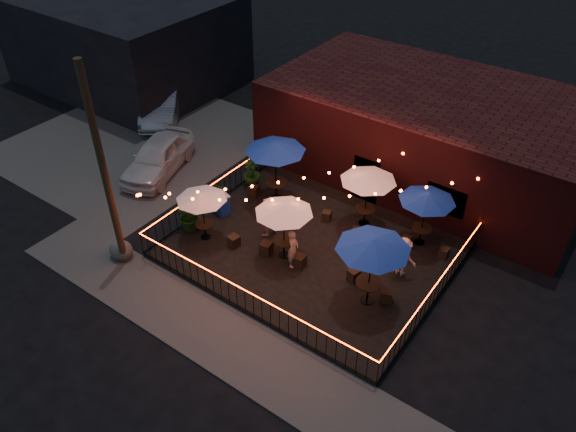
% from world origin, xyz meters
% --- Properties ---
extents(ground, '(110.00, 110.00, 0.00)m').
position_xyz_m(ground, '(0.00, 0.00, 0.00)').
color(ground, black).
rests_on(ground, ground).
extents(patio, '(10.00, 8.00, 0.15)m').
position_xyz_m(patio, '(0.00, 2.00, 0.07)').
color(patio, black).
rests_on(patio, ground).
extents(sidewalk, '(18.00, 2.50, 0.05)m').
position_xyz_m(sidewalk, '(0.00, -3.25, 0.03)').
color(sidewalk, '#484542').
rests_on(sidewalk, ground).
extents(parking_lot, '(11.00, 12.00, 0.02)m').
position_xyz_m(parking_lot, '(-12.00, 4.00, 0.01)').
color(parking_lot, '#484542').
rests_on(parking_lot, ground).
extents(brick_building, '(14.00, 8.00, 4.00)m').
position_xyz_m(brick_building, '(1.00, 9.99, 2.00)').
color(brick_building, '#370F10').
rests_on(brick_building, ground).
extents(background_building, '(12.00, 9.00, 5.00)m').
position_xyz_m(background_building, '(-18.00, 9.00, 2.50)').
color(background_building, black).
rests_on(background_building, ground).
extents(utility_pole, '(0.26, 0.26, 8.00)m').
position_xyz_m(utility_pole, '(-5.40, -2.60, 4.00)').
color(utility_pole, '#332515').
rests_on(utility_pole, ground).
extents(fence_front, '(10.00, 0.04, 1.04)m').
position_xyz_m(fence_front, '(0.00, -2.00, 0.66)').
color(fence_front, black).
rests_on(fence_front, patio).
extents(fence_left, '(0.04, 8.00, 1.04)m').
position_xyz_m(fence_left, '(-5.00, 2.00, 0.66)').
color(fence_left, black).
rests_on(fence_left, patio).
extents(fence_right, '(0.04, 8.00, 1.04)m').
position_xyz_m(fence_right, '(5.00, 2.00, 0.66)').
color(fence_right, black).
rests_on(fence_right, patio).
extents(festoon_lights, '(10.02, 8.72, 1.32)m').
position_xyz_m(festoon_lights, '(-1.01, 1.70, 2.52)').
color(festoon_lights, '#F54F1D').
rests_on(festoon_lights, ground).
extents(cafe_table_0, '(2.37, 2.37, 2.15)m').
position_xyz_m(cafe_table_0, '(-3.79, 0.15, 2.11)').
color(cafe_table_0, black).
rests_on(cafe_table_0, patio).
extents(cafe_table_1, '(2.61, 2.61, 2.78)m').
position_xyz_m(cafe_table_1, '(-3.12, 3.90, 2.69)').
color(cafe_table_1, black).
rests_on(cafe_table_1, patio).
extents(cafe_table_2, '(2.86, 2.86, 2.37)m').
position_xyz_m(cafe_table_2, '(-0.65, 1.09, 2.32)').
color(cafe_table_2, black).
rests_on(cafe_table_2, patio).
extents(cafe_table_3, '(2.75, 2.75, 2.45)m').
position_xyz_m(cafe_table_3, '(0.83, 4.58, 2.38)').
color(cafe_table_3, black).
rests_on(cafe_table_3, patio).
extents(cafe_table_4, '(2.80, 2.80, 2.75)m').
position_xyz_m(cafe_table_4, '(3.06, 0.87, 2.66)').
color(cafe_table_4, black).
rests_on(cafe_table_4, patio).
extents(cafe_table_5, '(2.62, 2.62, 2.35)m').
position_xyz_m(cafe_table_5, '(3.19, 4.80, 2.30)').
color(cafe_table_5, black).
rests_on(cafe_table_5, patio).
extents(bistro_chair_0, '(0.38, 0.38, 0.41)m').
position_xyz_m(bistro_chair_0, '(-4.40, 0.49, 0.36)').
color(bistro_chair_0, black).
rests_on(bistro_chair_0, patio).
extents(bistro_chair_1, '(0.44, 0.44, 0.46)m').
position_xyz_m(bistro_chair_1, '(-2.55, 0.41, 0.38)').
color(bistro_chair_1, black).
rests_on(bistro_chair_1, patio).
extents(bistro_chair_2, '(0.47, 0.47, 0.48)m').
position_xyz_m(bistro_chair_2, '(-4.03, 3.48, 0.39)').
color(bistro_chair_2, black).
rests_on(bistro_chair_2, patio).
extents(bistro_chair_3, '(0.50, 0.50, 0.45)m').
position_xyz_m(bistro_chair_3, '(-2.07, 3.84, 0.38)').
color(bistro_chair_3, black).
rests_on(bistro_chair_3, patio).
extents(bistro_chair_4, '(0.47, 0.47, 0.49)m').
position_xyz_m(bistro_chair_4, '(-1.27, 0.80, 0.40)').
color(bistro_chair_4, black).
rests_on(bistro_chair_4, patio).
extents(bistro_chair_5, '(0.43, 0.43, 0.49)m').
position_xyz_m(bistro_chair_5, '(0.16, 0.94, 0.40)').
color(bistro_chair_5, black).
rests_on(bistro_chair_5, patio).
extents(bistro_chair_6, '(0.43, 0.43, 0.40)m').
position_xyz_m(bistro_chair_6, '(-0.54, 3.90, 0.35)').
color(bistro_chair_6, black).
rests_on(bistro_chair_6, patio).
extents(bistro_chair_7, '(0.48, 0.48, 0.44)m').
position_xyz_m(bistro_chair_7, '(1.04, 3.61, 0.37)').
color(bistro_chair_7, black).
rests_on(bistro_chair_7, patio).
extents(bistro_chair_8, '(0.45, 0.45, 0.43)m').
position_xyz_m(bistro_chair_8, '(2.14, 1.50, 0.37)').
color(bistro_chair_8, black).
rests_on(bistro_chair_8, patio).
extents(bistro_chair_9, '(0.52, 0.52, 0.47)m').
position_xyz_m(bistro_chair_9, '(3.60, 1.24, 0.38)').
color(bistro_chair_9, black).
rests_on(bistro_chair_9, patio).
extents(bistro_chair_10, '(0.36, 0.36, 0.41)m').
position_xyz_m(bistro_chair_10, '(2.82, 4.33, 0.35)').
color(bistro_chair_10, black).
rests_on(bistro_chair_10, patio).
extents(bistro_chair_11, '(0.34, 0.34, 0.40)m').
position_xyz_m(bistro_chair_11, '(4.28, 4.56, 0.35)').
color(bistro_chair_11, black).
rests_on(bistro_chair_11, patio).
extents(patron_a, '(0.54, 0.66, 1.56)m').
position_xyz_m(patron_a, '(-0.07, 0.86, 0.93)').
color(patron_a, '#DCA58C').
rests_on(patron_a, patio).
extents(patron_b, '(0.79, 0.93, 1.67)m').
position_xyz_m(patron_b, '(-1.96, 1.74, 0.99)').
color(patron_b, tan).
rests_on(patron_b, patio).
extents(patron_c, '(1.08, 0.67, 1.61)m').
position_xyz_m(patron_c, '(3.37, 2.77, 0.95)').
color(patron_c, tan).
rests_on(patron_c, patio).
extents(potted_shrub_a, '(1.18, 1.02, 1.30)m').
position_xyz_m(potted_shrub_a, '(-4.60, 0.21, 0.80)').
color(potted_shrub_a, '#0B360B').
rests_on(potted_shrub_a, patio).
extents(potted_shrub_b, '(0.77, 0.68, 1.21)m').
position_xyz_m(potted_shrub_b, '(-4.60, 2.12, 0.75)').
color(potted_shrub_b, '#1B3B12').
rests_on(potted_shrub_b, patio).
extents(potted_shrub_c, '(0.87, 0.87, 1.36)m').
position_xyz_m(potted_shrub_c, '(-4.60, 4.09, 0.83)').
color(potted_shrub_c, '#133D10').
rests_on(potted_shrub_c, patio).
extents(cooler, '(0.82, 0.70, 0.92)m').
position_xyz_m(cooler, '(-4.34, 1.77, 0.62)').
color(cooler, '#123A9D').
rests_on(cooler, patio).
extents(boulder, '(0.96, 0.82, 0.72)m').
position_xyz_m(boulder, '(-5.68, -2.48, 0.36)').
color(boulder, '#4E4D48').
rests_on(boulder, ground).
extents(car_white, '(3.29, 5.06, 1.60)m').
position_xyz_m(car_white, '(-8.94, 2.63, 0.80)').
color(car_white, silver).
rests_on(car_white, ground).
extents(car_silver, '(4.49, 5.10, 1.67)m').
position_xyz_m(car_silver, '(-12.75, 6.59, 0.83)').
color(car_silver, '#9C9CA4').
rests_on(car_silver, ground).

